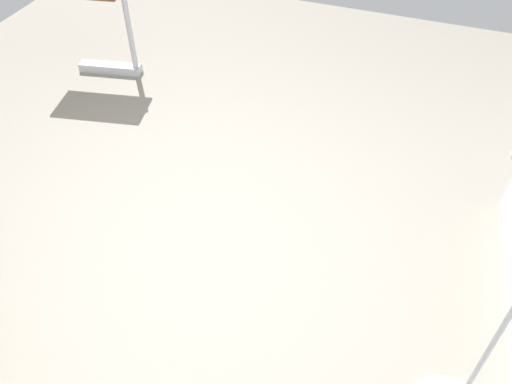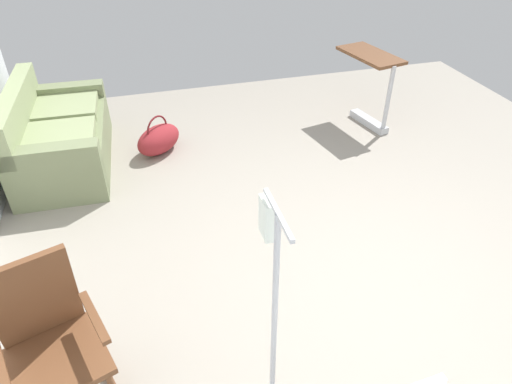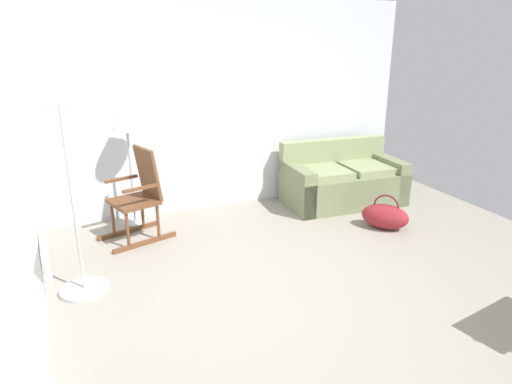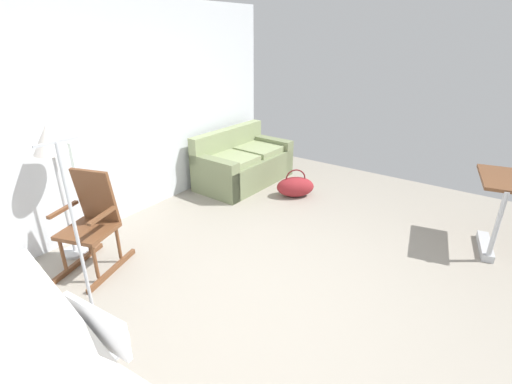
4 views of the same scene
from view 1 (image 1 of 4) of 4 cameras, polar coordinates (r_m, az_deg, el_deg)
The scene contains 2 objects.
ground_plane at distance 3.68m, azimuth -1.77°, elevation -3.64°, with size 7.22×7.22×0.00m, color gray.
overbed_table at distance 5.22m, azimuth -17.07°, elevation 17.40°, with size 0.87×0.55×0.84m.
Camera 1 is at (-0.96, 2.29, 2.72)m, focal length 37.12 mm.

